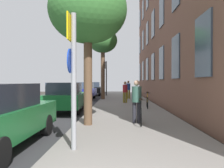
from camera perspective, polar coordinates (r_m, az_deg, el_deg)
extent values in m
plane|color=#332D28|center=(17.41, -8.46, -4.95)|extent=(41.80, 41.80, 0.00)
cube|color=#2D2D30|center=(17.89, -15.12, -4.80)|extent=(7.00, 38.00, 0.01)
cube|color=gray|center=(17.16, 3.18, -4.82)|extent=(4.20, 38.00, 0.12)
cube|color=brown|center=(17.79, 12.14, 19.14)|extent=(0.50, 27.00, 14.69)
cube|color=#384756|center=(8.25, 21.87, 8.94)|extent=(0.06, 1.42, 2.10)
cube|color=#384756|center=(11.63, 15.67, 6.50)|extent=(0.06, 1.42, 2.10)
cube|color=#384756|center=(15.11, 12.32, 5.15)|extent=(0.06, 1.42, 2.10)
cube|color=#384756|center=(18.62, 10.23, 4.29)|extent=(0.06, 1.42, 2.10)
cube|color=#384756|center=(22.15, 8.81, 3.70)|extent=(0.06, 1.42, 2.10)
cube|color=#384756|center=(25.69, 7.79, 3.27)|extent=(0.06, 1.42, 2.10)
cube|color=#384756|center=(29.24, 7.01, 2.94)|extent=(0.06, 1.42, 2.10)
cube|color=#384756|center=(15.75, 12.35, 17.65)|extent=(0.06, 1.42, 2.10)
cube|color=#384756|center=(19.15, 10.25, 14.56)|extent=(0.06, 1.42, 2.10)
cube|color=#384756|center=(22.59, 8.83, 12.40)|extent=(0.06, 1.42, 2.10)
cube|color=#384756|center=(26.07, 7.80, 10.80)|extent=(0.06, 1.42, 2.10)
cube|color=#384756|center=(29.58, 7.02, 9.58)|extent=(0.06, 1.42, 2.10)
cube|color=#384756|center=(26.89, 7.81, 18.00)|extent=(0.06, 1.42, 2.10)
cube|color=#384756|center=(30.30, 7.03, 15.99)|extent=(0.06, 1.42, 2.10)
cylinder|color=gray|center=(5.26, -9.60, 0.62)|extent=(0.12, 0.12, 3.12)
cube|color=yellow|center=(5.42, -10.47, 13.65)|extent=(0.03, 0.60, 0.60)
cylinder|color=#14339E|center=(5.30, -10.46, 5.73)|extent=(0.03, 0.56, 0.56)
cylinder|color=black|center=(25.63, -1.43, 1.44)|extent=(0.12, 0.12, 3.88)
cube|color=black|center=(25.71, -1.83, 4.76)|extent=(0.20, 0.24, 0.80)
sphere|color=red|center=(25.73, -2.08, 5.34)|extent=(0.16, 0.16, 0.16)
sphere|color=#523707|center=(25.71, -2.08, 4.76)|extent=(0.16, 0.16, 0.16)
sphere|color=#083E11|center=(25.69, -2.08, 4.18)|extent=(0.16, 0.16, 0.16)
cylinder|color=brown|center=(8.24, -6.06, 1.21)|extent=(0.31, 0.31, 3.30)
ellipsoid|color=#387533|center=(8.63, -6.08, 18.00)|extent=(2.82, 2.82, 2.40)
cylinder|color=brown|center=(20.33, -2.32, 2.49)|extent=(0.36, 0.36, 4.47)
ellipsoid|color=#387533|center=(20.65, -2.32, 10.86)|extent=(2.58, 2.58, 2.19)
torus|color=black|center=(9.13, 7.16, -7.16)|extent=(0.09, 0.66, 0.66)
torus|color=black|center=(8.05, 7.34, -8.21)|extent=(0.09, 0.66, 0.66)
cylinder|color=black|center=(8.56, 7.24, -6.46)|extent=(0.12, 0.93, 0.04)
cylinder|color=black|center=(8.30, 7.29, -7.25)|extent=(0.09, 0.56, 0.30)
cylinder|color=black|center=(8.37, 7.27, -4.92)|extent=(0.04, 0.04, 0.28)
cube|color=black|center=(8.36, 7.27, -3.83)|extent=(0.10, 0.24, 0.06)
cylinder|color=#4C4C4C|center=(9.08, 7.16, -3.98)|extent=(0.42, 0.06, 0.03)
torus|color=black|center=(14.05, 8.77, -4.39)|extent=(0.10, 0.68, 0.68)
torus|color=black|center=(13.06, 8.93, -4.77)|extent=(0.10, 0.68, 0.68)
cylinder|color=#C68C19|center=(13.54, 8.85, -3.78)|extent=(0.12, 0.84, 0.04)
cylinder|color=#C68C19|center=(13.30, 8.89, -4.23)|extent=(0.09, 0.51, 0.28)
cylinder|color=#C68C19|center=(13.38, 8.87, -2.75)|extent=(0.04, 0.04, 0.28)
cube|color=black|center=(13.37, 8.87, -2.06)|extent=(0.10, 0.24, 0.06)
cylinder|color=#4C4C4C|center=(14.01, 8.77, -2.27)|extent=(0.42, 0.07, 0.03)
torus|color=black|center=(18.43, 6.35, -3.30)|extent=(0.10, 0.62, 0.62)
torus|color=black|center=(17.44, 6.97, -3.52)|extent=(0.10, 0.62, 0.62)
cylinder|color=#C68C19|center=(17.93, 6.65, -2.87)|extent=(0.13, 0.86, 0.04)
cylinder|color=#C68C19|center=(17.68, 6.81, -3.17)|extent=(0.10, 0.52, 0.28)
cylinder|color=#C68C19|center=(17.76, 6.75, -2.13)|extent=(0.04, 0.04, 0.28)
cube|color=black|center=(17.76, 6.75, -1.61)|extent=(0.10, 0.24, 0.06)
cylinder|color=#4C4C4C|center=(18.41, 6.35, -1.79)|extent=(0.42, 0.07, 0.03)
cylinder|color=#26262D|center=(8.66, 5.63, -7.14)|extent=(0.15, 0.15, 0.79)
cylinder|color=#26262D|center=(8.67, 6.80, -7.13)|extent=(0.15, 0.15, 0.79)
cylinder|color=#33594C|center=(8.60, 6.22, -2.58)|extent=(0.47, 0.47, 0.59)
sphere|color=tan|center=(8.58, 6.22, 0.24)|extent=(0.21, 0.21, 0.21)
cylinder|color=olive|center=(16.84, 3.01, -3.41)|extent=(0.14, 0.14, 0.77)
cylinder|color=olive|center=(16.85, 3.60, -3.41)|extent=(0.14, 0.14, 0.77)
cylinder|color=maroon|center=(16.81, 3.31, -1.12)|extent=(0.46, 0.46, 0.58)
sphere|color=#936B4C|center=(16.80, 3.31, 0.29)|extent=(0.21, 0.21, 0.21)
cylinder|color=olive|center=(20.73, 3.87, -2.61)|extent=(0.15, 0.15, 0.80)
cylinder|color=olive|center=(20.74, 4.37, -2.61)|extent=(0.15, 0.15, 0.80)
cylinder|color=navy|center=(20.71, 4.12, -0.68)|extent=(0.51, 0.51, 0.60)
sphere|color=#936B4C|center=(20.71, 4.12, 0.51)|extent=(0.22, 0.22, 0.22)
cylinder|color=black|center=(7.47, -16.16, -9.83)|extent=(0.22, 0.64, 0.64)
cube|color=#19662D|center=(12.88, -11.45, -3.87)|extent=(2.05, 4.22, 0.70)
cube|color=#2D3847|center=(12.64, -11.67, -1.00)|extent=(1.66, 2.39, 0.60)
cylinder|color=black|center=(14.39, -13.57, -4.81)|extent=(0.22, 0.64, 0.64)
cylinder|color=black|center=(14.05, -6.87, -4.92)|extent=(0.22, 0.64, 0.64)
cylinder|color=black|center=(11.87, -16.89, -5.96)|extent=(0.22, 0.64, 0.64)
cylinder|color=black|center=(11.45, -8.78, -6.18)|extent=(0.22, 0.64, 0.64)
cube|color=navy|center=(21.46, -6.92, -2.08)|extent=(1.92, 4.47, 0.70)
cube|color=#384756|center=(21.22, -7.01, -0.36)|extent=(1.55, 2.53, 0.60)
cylinder|color=black|center=(22.99, -8.32, -2.78)|extent=(0.22, 0.64, 0.64)
cylinder|color=black|center=(22.78, -4.48, -2.81)|extent=(0.22, 0.64, 0.64)
cylinder|color=black|center=(20.22, -9.67, -3.24)|extent=(0.22, 0.64, 0.64)
cylinder|color=black|center=(19.99, -5.31, -3.28)|extent=(0.22, 0.64, 0.64)
cube|color=black|center=(27.82, -4.69, -1.47)|extent=(2.05, 4.41, 0.70)
cube|color=#2D3847|center=(27.59, -4.74, -0.14)|extent=(1.66, 2.50, 0.60)
cylinder|color=black|center=(29.31, -6.04, -2.05)|extent=(0.22, 0.64, 0.64)
cylinder|color=black|center=(29.14, -2.76, -2.06)|extent=(0.22, 0.64, 0.64)
cylinder|color=black|center=(26.57, -6.81, -2.32)|extent=(0.22, 0.64, 0.64)
cylinder|color=black|center=(26.38, -3.19, -2.34)|extent=(0.22, 0.64, 0.64)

